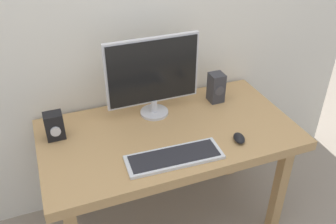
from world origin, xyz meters
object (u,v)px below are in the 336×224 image
at_px(desk, 169,142).
at_px(keyboard_primary, 174,157).
at_px(speaker_right, 216,87).
at_px(audio_controller, 54,126).
at_px(monitor, 153,75).
at_px(mouse, 239,138).

xyz_separation_m(desk, keyboard_primary, (-0.06, -0.23, 0.09)).
distance_m(speaker_right, audio_controller, 0.95).
xyz_separation_m(monitor, keyboard_primary, (-0.04, -0.42, -0.24)).
relative_size(keyboard_primary, speaker_right, 2.67).
xyz_separation_m(mouse, speaker_right, (0.07, 0.41, 0.07)).
height_order(desk, monitor, monitor).
bearing_deg(keyboard_primary, speaker_right, 43.81).
bearing_deg(audio_controller, desk, -14.90).
distance_m(desk, audio_controller, 0.61).
xyz_separation_m(desk, mouse, (0.31, -0.21, 0.10)).
xyz_separation_m(mouse, audio_controller, (-0.88, 0.37, 0.06)).
bearing_deg(audio_controller, mouse, -22.66).
relative_size(mouse, speaker_right, 0.50).
height_order(keyboard_primary, speaker_right, speaker_right).
distance_m(mouse, speaker_right, 0.42).
bearing_deg(audio_controller, monitor, 4.43).
height_order(monitor, audio_controller, monitor).
height_order(keyboard_primary, mouse, mouse).
xyz_separation_m(keyboard_primary, mouse, (0.37, 0.01, 0.01)).
relative_size(monitor, mouse, 5.88).
height_order(mouse, audio_controller, audio_controller).
relative_size(keyboard_primary, mouse, 5.36).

